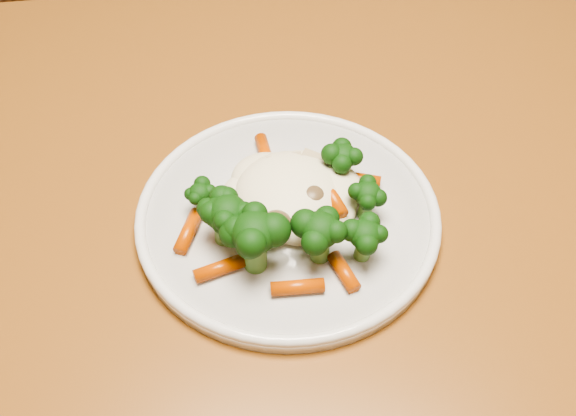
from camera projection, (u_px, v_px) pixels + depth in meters
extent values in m
cube|color=#915621|center=(272.00, 209.00, 0.68)|extent=(1.23, 0.98, 0.04)
cube|color=#915621|center=(540.00, 196.00, 1.20)|extent=(0.07, 0.07, 0.71)
cylinder|color=white|center=(288.00, 218.00, 0.64)|extent=(0.27, 0.27, 0.01)
ellipsoid|color=#FBF0C9|center=(290.00, 184.00, 0.63)|extent=(0.11, 0.10, 0.04)
ellipsoid|color=black|center=(223.00, 223.00, 0.60)|extent=(0.05, 0.05, 0.04)
ellipsoid|color=black|center=(250.00, 244.00, 0.58)|extent=(0.05, 0.05, 0.05)
ellipsoid|color=black|center=(320.00, 241.00, 0.58)|extent=(0.05, 0.05, 0.05)
ellipsoid|color=black|center=(364.00, 243.00, 0.59)|extent=(0.04, 0.04, 0.04)
ellipsoid|color=black|center=(367.00, 201.00, 0.62)|extent=(0.04, 0.04, 0.03)
ellipsoid|color=black|center=(342.00, 165.00, 0.65)|extent=(0.04, 0.04, 0.04)
ellipsoid|color=black|center=(201.00, 200.00, 0.62)|extent=(0.03, 0.03, 0.03)
ellipsoid|color=black|center=(229.00, 223.00, 0.59)|extent=(0.05, 0.05, 0.05)
ellipsoid|color=black|center=(255.00, 245.00, 0.58)|extent=(0.06, 0.06, 0.05)
cylinder|color=#C84B04|center=(266.00, 155.00, 0.67)|extent=(0.03, 0.05, 0.01)
cylinder|color=#C84B04|center=(319.00, 166.00, 0.66)|extent=(0.04, 0.04, 0.01)
cylinder|color=#C84B04|center=(359.00, 179.00, 0.65)|extent=(0.04, 0.02, 0.01)
cylinder|color=#C84B04|center=(188.00, 231.00, 0.61)|extent=(0.02, 0.05, 0.01)
cylinder|color=#C84B04|center=(220.00, 268.00, 0.59)|extent=(0.04, 0.03, 0.01)
cylinder|color=#C84B04|center=(298.00, 287.00, 0.57)|extent=(0.04, 0.02, 0.01)
cylinder|color=#C84B04|center=(344.00, 272.00, 0.58)|extent=(0.03, 0.04, 0.01)
cylinder|color=#C84B04|center=(330.00, 194.00, 0.62)|extent=(0.04, 0.05, 0.01)
ellipsoid|color=brown|center=(306.00, 191.00, 0.62)|extent=(0.03, 0.03, 0.02)
ellipsoid|color=brown|center=(311.00, 197.00, 0.62)|extent=(0.03, 0.03, 0.02)
ellipsoid|color=brown|center=(278.00, 192.00, 0.62)|extent=(0.02, 0.02, 0.01)
ellipsoid|color=brown|center=(276.00, 224.00, 0.60)|extent=(0.03, 0.03, 0.02)
cube|color=tan|center=(290.00, 164.00, 0.65)|extent=(0.03, 0.02, 0.01)
cube|color=tan|center=(311.00, 160.00, 0.65)|extent=(0.02, 0.02, 0.01)
cube|color=tan|center=(262.00, 170.00, 0.64)|extent=(0.02, 0.02, 0.01)
cube|color=tan|center=(278.00, 165.00, 0.65)|extent=(0.02, 0.02, 0.01)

